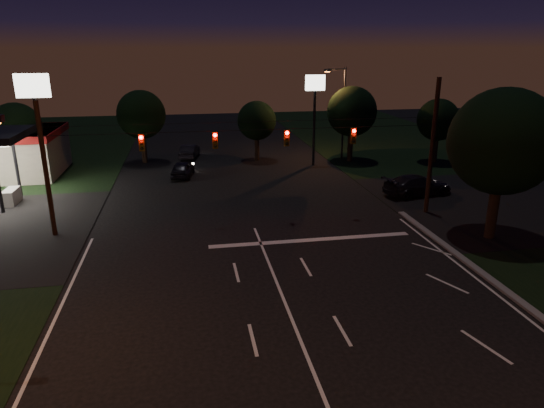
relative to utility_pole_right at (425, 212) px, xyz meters
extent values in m
plane|color=black|center=(-12.00, -15.00, 0.00)|extent=(140.00, 140.00, 0.00)
cube|color=black|center=(8.00, 1.00, 0.00)|extent=(20.00, 16.00, 0.02)
cube|color=silver|center=(-9.00, -3.50, 0.01)|extent=(12.00, 0.50, 0.01)
cylinder|color=black|center=(0.00, 0.00, 0.00)|extent=(0.30, 0.30, 9.00)
cylinder|color=black|center=(-24.00, 0.00, 0.00)|extent=(0.28, 0.28, 8.00)
cylinder|color=black|center=(-12.00, 0.00, 6.00)|extent=(24.00, 0.03, 0.03)
cylinder|color=black|center=(-12.00, 0.00, 6.50)|extent=(24.00, 0.02, 0.02)
cube|color=#3F3307|center=(-18.50, 0.00, 5.45)|extent=(0.32, 0.26, 1.00)
sphere|color=#FF0705|center=(-18.50, -0.16, 5.78)|extent=(0.22, 0.22, 0.22)
sphere|color=black|center=(-18.50, -0.16, 5.45)|extent=(0.20, 0.20, 0.20)
sphere|color=black|center=(-18.50, -0.16, 5.12)|extent=(0.20, 0.20, 0.20)
cube|color=#3F3307|center=(-14.20, 0.00, 5.45)|extent=(0.32, 0.26, 1.00)
sphere|color=#FF0705|center=(-14.20, -0.16, 5.78)|extent=(0.22, 0.22, 0.22)
sphere|color=black|center=(-14.20, -0.16, 5.45)|extent=(0.20, 0.20, 0.20)
sphere|color=black|center=(-14.20, -0.16, 5.12)|extent=(0.20, 0.20, 0.20)
cube|color=#3F3307|center=(-9.80, 0.00, 5.45)|extent=(0.32, 0.26, 1.00)
sphere|color=#FF0705|center=(-9.80, -0.16, 5.78)|extent=(0.22, 0.22, 0.22)
sphere|color=black|center=(-9.80, -0.16, 5.45)|extent=(0.20, 0.20, 0.20)
sphere|color=black|center=(-9.80, -0.16, 5.12)|extent=(0.20, 0.20, 0.20)
cube|color=#3F3307|center=(-5.50, 0.00, 5.45)|extent=(0.32, 0.26, 1.00)
sphere|color=#FF0705|center=(-5.50, -0.16, 5.78)|extent=(0.22, 0.22, 0.22)
sphere|color=black|center=(-5.50, -0.16, 5.45)|extent=(0.20, 0.20, 0.20)
sphere|color=black|center=(-5.50, -0.16, 5.12)|extent=(0.20, 0.20, 0.20)
cube|color=gray|center=(-28.50, 7.00, 0.55)|extent=(0.80, 2.00, 1.10)
cylinder|color=black|center=(-28.50, 9.00, 2.40)|extent=(0.24, 0.24, 4.80)
cylinder|color=black|center=(-26.00, 7.00, 3.75)|extent=(0.24, 0.24, 7.50)
cube|color=white|center=(-26.00, 7.00, 8.30)|extent=(2.20, 0.30, 1.60)
cylinder|color=black|center=(-4.00, 15.00, 3.50)|extent=(0.24, 0.24, 7.00)
cube|color=white|center=(-4.00, 15.00, 7.70)|extent=(1.80, 0.30, 1.40)
cylinder|color=black|center=(-0.50, 17.00, 4.50)|extent=(0.20, 0.20, 9.00)
cylinder|color=black|center=(-1.40, 17.00, 8.80)|extent=(1.80, 0.12, 0.12)
cube|color=black|center=(-2.30, 17.00, 8.70)|extent=(0.60, 0.35, 0.22)
cube|color=orange|center=(-2.30, 17.00, 8.58)|extent=(0.45, 0.25, 0.04)
cylinder|color=black|center=(1.50, -5.00, 2.00)|extent=(0.60, 0.60, 4.00)
sphere|color=black|center=(1.50, -5.00, 5.76)|extent=(6.00, 6.00, 6.00)
sphere|color=black|center=(2.10, -4.55, 5.58)|extent=(4.50, 4.50, 4.50)
sphere|color=black|center=(0.90, -4.70, 5.62)|extent=(4.20, 4.20, 4.20)
cylinder|color=black|center=(-30.00, 15.00, 1.50)|extent=(0.49, 0.49, 3.00)
sphere|color=black|center=(-30.00, 15.00, 4.32)|extent=(4.20, 4.20, 4.20)
sphere|color=black|center=(-29.58, 15.32, 4.19)|extent=(3.15, 3.15, 3.15)
sphere|color=black|center=(-30.42, 15.21, 4.23)|extent=(2.94, 2.94, 2.94)
cylinder|color=black|center=(-20.00, 19.00, 1.62)|extent=(0.52, 0.52, 3.25)
sphere|color=black|center=(-20.00, 19.00, 4.68)|extent=(4.60, 4.60, 4.60)
sphere|color=black|center=(-19.54, 19.34, 4.54)|extent=(3.45, 3.45, 3.45)
sphere|color=black|center=(-20.46, 19.23, 4.58)|extent=(3.22, 3.22, 3.22)
cylinder|color=black|center=(-9.00, 18.00, 1.38)|extent=(0.47, 0.47, 2.75)
sphere|color=black|center=(-9.00, 18.00, 3.96)|extent=(3.80, 3.80, 3.80)
sphere|color=black|center=(-8.62, 18.28, 3.85)|extent=(2.85, 2.85, 2.85)
sphere|color=black|center=(-9.38, 18.19, 3.87)|extent=(2.66, 2.66, 2.66)
cylinder|color=black|center=(0.00, 16.00, 1.70)|extent=(0.53, 0.53, 3.40)
sphere|color=black|center=(0.00, 16.00, 4.90)|extent=(4.80, 4.80, 4.80)
sphere|color=black|center=(0.48, 16.36, 4.75)|extent=(3.60, 3.60, 3.60)
sphere|color=black|center=(-0.48, 16.24, 4.79)|extent=(3.36, 3.36, 3.36)
cylinder|color=black|center=(8.00, 14.00, 1.45)|extent=(0.48, 0.48, 2.90)
sphere|color=black|center=(8.00, 14.00, 4.18)|extent=(4.00, 4.00, 4.00)
sphere|color=black|center=(8.40, 14.30, 4.06)|extent=(3.00, 3.00, 3.00)
sphere|color=black|center=(7.60, 14.20, 4.09)|extent=(2.80, 2.80, 2.80)
imported|color=black|center=(-16.35, 12.73, 0.69)|extent=(2.32, 4.26, 1.38)
imported|color=black|center=(-15.61, 20.29, 0.69)|extent=(2.25, 4.40, 1.38)
imported|color=black|center=(1.23, 3.86, 0.79)|extent=(5.71, 3.08, 1.57)
camera|label=1|loc=(-15.94, -29.07, 10.76)|focal=32.00mm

